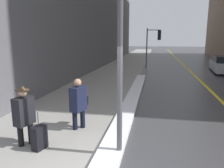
% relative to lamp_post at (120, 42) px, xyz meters
% --- Properties ---
extents(sidewalk_slab, '(4.00, 80.00, 0.01)m').
position_rel_lamp_post_xyz_m(sidewalk_slab, '(-2.38, 14.03, -2.58)').
color(sidewalk_slab, gray).
rests_on(sidewalk_slab, ground).
extents(road_centre_stripe, '(0.16, 80.00, 0.00)m').
position_rel_lamp_post_xyz_m(road_centre_stripe, '(3.62, 14.03, -2.59)').
color(road_centre_stripe, gold).
rests_on(road_centre_stripe, ground).
extents(snow_bank_curb, '(0.59, 12.84, 0.14)m').
position_rel_lamp_post_xyz_m(snow_bank_curb, '(-0.21, 4.53, -2.52)').
color(snow_bank_curb, white).
rests_on(snow_bank_curb, ground).
extents(lamp_post, '(0.28, 0.28, 4.25)m').
position_rel_lamp_post_xyz_m(lamp_post, '(0.00, 0.00, 0.00)').
color(lamp_post, '#515156').
rests_on(lamp_post, ground).
extents(traffic_light_near, '(1.31, 0.32, 3.61)m').
position_rel_lamp_post_xyz_m(traffic_light_near, '(0.56, 16.15, 0.02)').
color(traffic_light_near, '#515156').
rests_on(traffic_light_near, ground).
extents(pedestrian_in_fedora, '(0.40, 0.54, 1.57)m').
position_rel_lamp_post_xyz_m(pedestrian_in_fedora, '(-2.41, 0.03, -1.73)').
color(pedestrian_in_fedora, black).
rests_on(pedestrian_in_fedora, ground).
extents(pedestrian_with_shoulder_bag, '(0.42, 0.73, 1.53)m').
position_rel_lamp_post_xyz_m(pedestrian_with_shoulder_bag, '(-1.44, 1.29, -1.74)').
color(pedestrian_with_shoulder_bag, black).
rests_on(pedestrian_with_shoulder_bag, ground).
extents(rolling_suitcase, '(0.31, 0.41, 0.95)m').
position_rel_lamp_post_xyz_m(rolling_suitcase, '(-1.95, -0.10, -2.29)').
color(rolling_suitcase, black).
rests_on(rolling_suitcase, ground).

